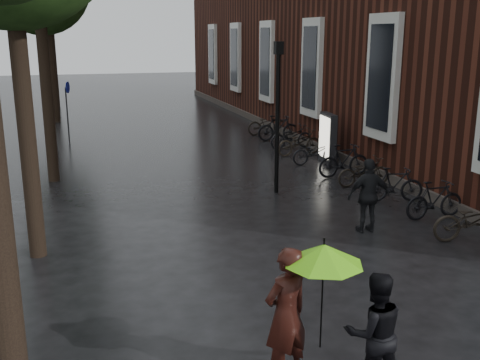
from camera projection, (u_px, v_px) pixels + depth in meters
name	position (u px, v px, depth m)	size (l,w,h in m)	color
person_burgundy	(286.00, 315.00, 6.87)	(0.65, 0.42, 1.77)	black
person_black	(374.00, 332.00, 6.71)	(0.74, 0.58, 1.53)	black
lime_umbrella	(324.00, 254.00, 6.61)	(0.96, 0.96, 1.43)	black
pedestrian_walking	(369.00, 196.00, 12.18)	(0.96, 0.40, 1.64)	black
parked_bicycles	(326.00, 153.00, 18.34)	(2.16, 14.21, 1.04)	black
ad_lightbox	(327.00, 138.00, 18.77)	(0.26, 1.11, 1.67)	black
lamp_post	(278.00, 103.00, 14.78)	(0.21, 0.21, 4.04)	black
cycle_sign	(68.00, 103.00, 21.89)	(0.13, 0.44, 2.43)	#262628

